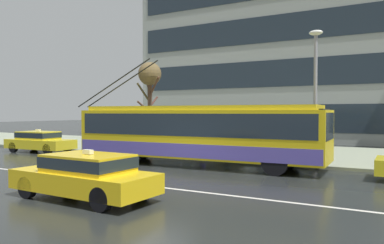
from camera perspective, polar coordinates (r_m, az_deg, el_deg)
The scene contains 12 objects.
ground_plane at distance 14.00m, azimuth -5.43°, elevation -8.53°, with size 160.00×160.00×0.00m, color #232726.
sidewalk_slab at distance 23.21m, azimuth 9.35°, elevation -4.37°, with size 80.00×10.00×0.14m, color gray.
lane_centre_line at distance 13.04m, azimuth -8.47°, elevation -9.27°, with size 72.00×0.14×0.01m, color silver.
trolleybus at distance 17.23m, azimuth 0.74°, elevation -1.58°, with size 12.62×2.91×4.99m.
taxi_queued_behind_bus at distance 24.83m, azimuth -21.96°, elevation -2.61°, with size 4.40×1.94×1.39m.
taxi_oncoming_near at distance 11.09m, azimuth -15.73°, elevation -7.55°, with size 4.37×1.90×1.39m.
bus_shelter at distance 20.81m, azimuth 4.10°, elevation 0.23°, with size 4.15×1.55×2.48m.
pedestrian_at_shelter at distance 19.61m, azimuth 1.35°, elevation -0.51°, with size 1.56×1.56×1.95m.
pedestrian_approaching_curb at distance 20.20m, azimuth 5.49°, elevation -0.31°, with size 1.52×1.52×2.02m.
street_lamp at distance 17.92m, azimuth 18.07°, elevation 5.52°, with size 0.60×0.32×5.96m.
street_tree_bare at distance 23.38m, azimuth -6.37°, elevation 6.57°, with size 1.70×1.79×5.34m.
office_tower_corner_left at distance 39.53m, azimuth 12.27°, elevation 16.54°, with size 21.90×14.12×25.42m.
Camera 1 is at (7.84, -11.33, 2.44)m, focal length 35.47 mm.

